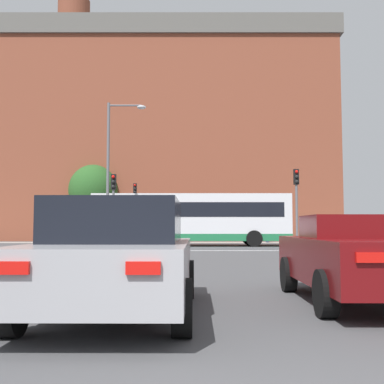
{
  "coord_description": "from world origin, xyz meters",
  "views": [
    {
      "loc": [
        -0.7,
        -2.31,
        1.19
      ],
      "look_at": [
        -0.64,
        26.76,
        3.32
      ],
      "focal_mm": 45.0,
      "sensor_mm": 36.0,
      "label": 1
    }
  ],
  "objects_px": {
    "street_lamp_junction": "(113,160)",
    "traffic_light_near_left": "(112,199)",
    "car_roadster_right": "(356,258)",
    "pedestrian_waiting": "(129,230)",
    "traffic_light_near_right": "(296,196)",
    "pedestrian_walking_west": "(183,229)",
    "traffic_light_far_left": "(134,203)",
    "bus_crossing_lead": "(191,218)",
    "pedestrian_walking_east": "(266,229)",
    "car_saloon_left": "(117,256)"
  },
  "relations": [
    {
      "from": "pedestrian_walking_east",
      "to": "pedestrian_walking_west",
      "type": "distance_m",
      "value": 6.52
    },
    {
      "from": "pedestrian_walking_east",
      "to": "car_roadster_right",
      "type": "bearing_deg",
      "value": 135.61
    },
    {
      "from": "traffic_light_near_right",
      "to": "pedestrian_walking_west",
      "type": "bearing_deg",
      "value": 114.18
    },
    {
      "from": "car_saloon_left",
      "to": "pedestrian_waiting",
      "type": "distance_m",
      "value": 31.61
    },
    {
      "from": "bus_crossing_lead",
      "to": "traffic_light_far_left",
      "type": "bearing_deg",
      "value": -144.68
    },
    {
      "from": "car_roadster_right",
      "to": "pedestrian_waiting",
      "type": "distance_m",
      "value": 31.3
    },
    {
      "from": "traffic_light_near_right",
      "to": "pedestrian_walking_east",
      "type": "distance_m",
      "value": 12.84
    },
    {
      "from": "car_roadster_right",
      "to": "pedestrian_walking_east",
      "type": "height_order",
      "value": "pedestrian_walking_east"
    },
    {
      "from": "car_roadster_right",
      "to": "pedestrian_waiting",
      "type": "relative_size",
      "value": 2.48
    },
    {
      "from": "bus_crossing_lead",
      "to": "pedestrian_walking_east",
      "type": "relative_size",
      "value": 7.04
    },
    {
      "from": "traffic_light_near_right",
      "to": "pedestrian_waiting",
      "type": "bearing_deg",
      "value": 128.03
    },
    {
      "from": "street_lamp_junction",
      "to": "traffic_light_near_left",
      "type": "bearing_deg",
      "value": -81.07
    },
    {
      "from": "car_saloon_left",
      "to": "bus_crossing_lead",
      "type": "distance_m",
      "value": 24.01
    },
    {
      "from": "traffic_light_near_left",
      "to": "street_lamp_junction",
      "type": "bearing_deg",
      "value": 98.93
    },
    {
      "from": "car_saloon_left",
      "to": "pedestrian_walking_east",
      "type": "bearing_deg",
      "value": 77.97
    },
    {
      "from": "traffic_light_near_right",
      "to": "pedestrian_walking_west",
      "type": "relative_size",
      "value": 2.38
    },
    {
      "from": "bus_crossing_lead",
      "to": "pedestrian_waiting",
      "type": "distance_m",
      "value": 8.9
    },
    {
      "from": "traffic_light_far_left",
      "to": "bus_crossing_lead",
      "type": "bearing_deg",
      "value": -54.68
    },
    {
      "from": "bus_crossing_lead",
      "to": "traffic_light_far_left",
      "type": "height_order",
      "value": "traffic_light_far_left"
    },
    {
      "from": "car_saloon_left",
      "to": "traffic_light_near_left",
      "type": "relative_size",
      "value": 1.18
    },
    {
      "from": "pedestrian_walking_west",
      "to": "traffic_light_near_right",
      "type": "bearing_deg",
      "value": 51.92
    },
    {
      "from": "traffic_light_near_right",
      "to": "traffic_light_far_left",
      "type": "bearing_deg",
      "value": 129.39
    },
    {
      "from": "car_saloon_left",
      "to": "traffic_light_near_right",
      "type": "distance_m",
      "value": 19.37
    },
    {
      "from": "car_roadster_right",
      "to": "pedestrian_waiting",
      "type": "xyz_separation_m",
      "value": [
        -7.54,
        30.38,
        0.3
      ]
    },
    {
      "from": "car_roadster_right",
      "to": "traffic_light_near_left",
      "type": "bearing_deg",
      "value": 112.1
    },
    {
      "from": "bus_crossing_lead",
      "to": "street_lamp_junction",
      "type": "xyz_separation_m",
      "value": [
        -4.35,
        -3.93,
        3.18
      ]
    },
    {
      "from": "car_saloon_left",
      "to": "pedestrian_walking_east",
      "type": "distance_m",
      "value": 31.62
    },
    {
      "from": "traffic_light_near_right",
      "to": "pedestrian_walking_west",
      "type": "xyz_separation_m",
      "value": [
        -6.04,
        13.46,
        -1.79
      ]
    },
    {
      "from": "pedestrian_walking_east",
      "to": "car_saloon_left",
      "type": "bearing_deg",
      "value": 129.22
    },
    {
      "from": "traffic_light_near_left",
      "to": "pedestrian_waiting",
      "type": "xyz_separation_m",
      "value": [
        -0.83,
        13.26,
        -1.65
      ]
    },
    {
      "from": "pedestrian_walking_east",
      "to": "traffic_light_far_left",
      "type": "bearing_deg",
      "value": 55.98
    },
    {
      "from": "traffic_light_far_left",
      "to": "car_saloon_left",
      "type": "bearing_deg",
      "value": -83.62
    },
    {
      "from": "car_saloon_left",
      "to": "car_roadster_right",
      "type": "bearing_deg",
      "value": 15.73
    },
    {
      "from": "bus_crossing_lead",
      "to": "car_roadster_right",
      "type": "bearing_deg",
      "value": 6.61
    },
    {
      "from": "traffic_light_far_left",
      "to": "pedestrian_waiting",
      "type": "bearing_deg",
      "value": 112.48
    },
    {
      "from": "traffic_light_far_left",
      "to": "traffic_light_near_right",
      "type": "relative_size",
      "value": 1.08
    },
    {
      "from": "traffic_light_near_left",
      "to": "street_lamp_junction",
      "type": "distance_m",
      "value": 3.01
    },
    {
      "from": "traffic_light_near_left",
      "to": "pedestrian_walking_west",
      "type": "distance_m",
      "value": 14.04
    },
    {
      "from": "street_lamp_junction",
      "to": "pedestrian_waiting",
      "type": "height_order",
      "value": "street_lamp_junction"
    },
    {
      "from": "pedestrian_walking_west",
      "to": "traffic_light_far_left",
      "type": "bearing_deg",
      "value": -40.56
    },
    {
      "from": "pedestrian_waiting",
      "to": "pedestrian_walking_west",
      "type": "distance_m",
      "value": 4.3
    },
    {
      "from": "traffic_light_far_left",
      "to": "traffic_light_near_left",
      "type": "xyz_separation_m",
      "value": [
        0.31,
        -12.01,
        -0.38
      ]
    },
    {
      "from": "traffic_light_near_left",
      "to": "street_lamp_junction",
      "type": "relative_size",
      "value": 0.48
    },
    {
      "from": "car_roadster_right",
      "to": "street_lamp_junction",
      "type": "xyz_separation_m",
      "value": [
        -7.01,
        19.05,
        4.24
      ]
    },
    {
      "from": "car_roadster_right",
      "to": "traffic_light_far_left",
      "type": "bearing_deg",
      "value": 104.26
    },
    {
      "from": "traffic_light_far_left",
      "to": "traffic_light_near_right",
      "type": "height_order",
      "value": "traffic_light_far_left"
    },
    {
      "from": "street_lamp_junction",
      "to": "pedestrian_walking_east",
      "type": "xyz_separation_m",
      "value": [
        10.24,
        10.82,
        -3.91
      ]
    },
    {
      "from": "traffic_light_far_left",
      "to": "pedestrian_waiting",
      "type": "height_order",
      "value": "traffic_light_far_left"
    },
    {
      "from": "traffic_light_far_left",
      "to": "pedestrian_walking_west",
      "type": "relative_size",
      "value": 2.58
    },
    {
      "from": "bus_crossing_lead",
      "to": "traffic_light_far_left",
      "type": "relative_size",
      "value": 2.72
    }
  ]
}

